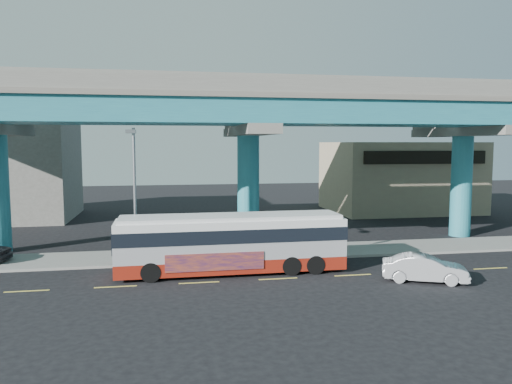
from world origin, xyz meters
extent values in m
plane|color=black|center=(0.00, 0.00, 0.00)|extent=(120.00, 120.00, 0.00)
cube|color=gray|center=(0.00, 5.50, 0.07)|extent=(70.00, 4.00, 0.15)
cube|color=#D8C64C|center=(-12.00, -0.30, 0.01)|extent=(2.00, 0.12, 0.01)
cube|color=#D8C64C|center=(-8.00, -0.30, 0.01)|extent=(2.00, 0.12, 0.01)
cube|color=#D8C64C|center=(-4.00, -0.30, 0.01)|extent=(2.00, 0.12, 0.01)
cube|color=#D8C64C|center=(0.00, -0.30, 0.01)|extent=(2.00, 0.12, 0.01)
cube|color=#D8C64C|center=(4.00, -0.30, 0.01)|extent=(2.00, 0.12, 0.01)
cube|color=#D8C64C|center=(8.00, -0.30, 0.01)|extent=(2.00, 0.12, 0.01)
cube|color=#D8C64C|center=(12.00, -0.30, 0.01)|extent=(2.00, 0.12, 0.01)
cube|color=gray|center=(-16.00, 12.50, 8.60)|extent=(1.80, 5.00, 1.20)
cylinder|color=#216B7E|center=(0.00, 9.00, 3.70)|extent=(1.50, 1.50, 7.40)
cube|color=gray|center=(0.00, 9.00, 7.70)|extent=(2.00, 12.00, 0.60)
cube|color=gray|center=(0.00, 12.50, 8.60)|extent=(1.80, 5.00, 1.20)
cylinder|color=#216B7E|center=(16.00, 9.00, 3.70)|extent=(1.50, 1.50, 7.40)
cube|color=gray|center=(16.00, 9.00, 7.70)|extent=(2.00, 12.00, 0.60)
cube|color=gray|center=(16.00, 12.50, 8.60)|extent=(1.80, 5.00, 1.20)
cube|color=#216B7E|center=(0.00, 5.50, 8.70)|extent=(52.00, 5.00, 1.40)
cube|color=gray|center=(0.00, 5.50, 9.55)|extent=(52.00, 5.40, 0.30)
cube|color=gray|center=(0.00, 3.00, 10.10)|extent=(52.00, 0.25, 0.80)
cube|color=gray|center=(0.00, 8.00, 10.10)|extent=(52.00, 0.25, 0.80)
cube|color=#216B7E|center=(0.00, 12.50, 9.90)|extent=(52.00, 5.00, 1.40)
cube|color=gray|center=(0.00, 12.50, 10.75)|extent=(52.00, 5.40, 0.30)
cube|color=gray|center=(0.00, 10.00, 11.30)|extent=(52.00, 0.25, 0.80)
cube|color=gray|center=(0.00, 15.00, 11.30)|extent=(52.00, 0.25, 0.80)
cube|color=tan|center=(18.00, 23.00, 3.50)|extent=(14.00, 10.00, 7.00)
cube|color=black|center=(18.00, 17.90, 5.60)|extent=(12.00, 0.25, 1.20)
cube|color=gray|center=(-20.00, 24.00, 4.50)|extent=(12.00, 10.00, 9.00)
cube|color=maroon|center=(-2.17, 1.38, 0.55)|extent=(12.00, 2.63, 0.70)
cube|color=#BABABF|center=(-2.17, 1.38, 1.65)|extent=(12.00, 2.63, 1.50)
cube|color=black|center=(-2.17, 1.38, 2.15)|extent=(12.06, 2.68, 0.70)
cube|color=silver|center=(-2.17, 1.38, 2.70)|extent=(12.00, 2.63, 0.40)
cube|color=silver|center=(-2.17, 1.38, 2.99)|extent=(11.59, 2.38, 0.20)
cube|color=black|center=(3.84, 1.43, 2.00)|extent=(0.08, 2.30, 1.20)
cube|color=black|center=(-8.18, 1.34, 2.00)|extent=(0.08, 2.30, 1.20)
cube|color=#18114D|center=(-3.16, 0.08, 0.92)|extent=(4.99, 0.09, 0.90)
cylinder|color=black|center=(-6.35, 0.21, 0.50)|extent=(1.00, 0.31, 1.00)
cylinder|color=black|center=(-6.37, 2.50, 0.50)|extent=(1.00, 0.31, 1.00)
cylinder|color=black|center=(0.83, 0.26, 0.50)|extent=(1.00, 0.31, 1.00)
cylinder|color=black|center=(0.82, 2.55, 0.50)|extent=(1.00, 0.31, 1.00)
cylinder|color=black|center=(2.13, 0.27, 0.50)|extent=(1.00, 0.31, 1.00)
cylinder|color=black|center=(2.11, 2.56, 0.50)|extent=(1.00, 0.31, 1.00)
imported|color=#B3B3B8|center=(7.07, -2.08, 0.67)|extent=(4.37, 5.12, 1.35)
cylinder|color=gray|center=(-7.26, 4.00, 3.94)|extent=(0.16, 0.16, 7.58)
cylinder|color=gray|center=(-7.26, 2.98, 7.52)|extent=(0.12, 2.05, 0.12)
cube|color=gray|center=(-7.26, 1.95, 7.47)|extent=(0.50, 0.70, 0.18)
cylinder|color=gray|center=(4.02, 4.20, 1.28)|extent=(0.06, 0.06, 2.26)
cylinder|color=#B20A0A|center=(4.02, 4.17, 2.35)|extent=(0.78, 0.12, 0.78)
camera|label=1|loc=(-5.51, -24.49, 6.83)|focal=35.00mm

